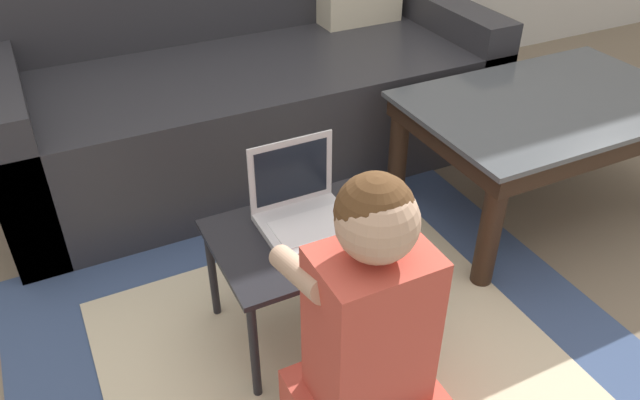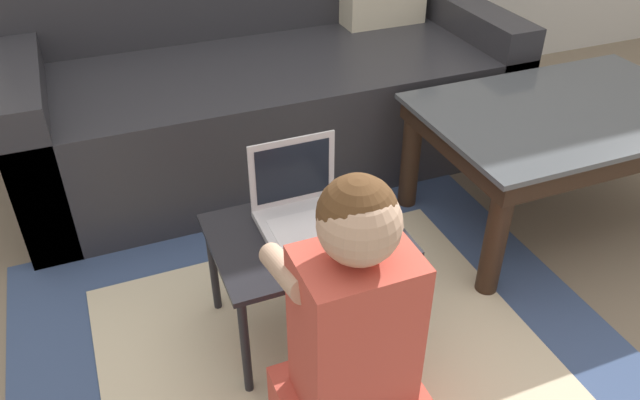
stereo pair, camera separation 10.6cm
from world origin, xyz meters
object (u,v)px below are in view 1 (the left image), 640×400
(coffee_table, at_px, (548,118))
(computer_mouse, at_px, (377,217))
(laptop, at_px, (304,213))
(person_seated, at_px, (368,343))
(couch, at_px, (248,85))
(laptop_desk, at_px, (308,246))

(coffee_table, relative_size, computer_mouse, 9.18)
(laptop, bearing_deg, person_seated, -96.51)
(couch, bearing_deg, coffee_table, -47.72)
(couch, relative_size, person_seated, 2.55)
(couch, distance_m, person_seated, 1.49)
(coffee_table, bearing_deg, person_seated, -150.98)
(laptop_desk, distance_m, person_seated, 0.40)
(coffee_table, height_order, laptop_desk, coffee_table)
(person_seated, bearing_deg, laptop_desk, 84.08)
(coffee_table, distance_m, laptop, 1.03)
(coffee_table, distance_m, laptop_desk, 1.05)
(computer_mouse, bearing_deg, couch, 88.05)
(coffee_table, xyz_separation_m, computer_mouse, (-0.83, -0.23, -0.01))
(coffee_table, xyz_separation_m, laptop, (-1.02, -0.15, 0.01))
(laptop, xyz_separation_m, computer_mouse, (0.18, -0.08, -0.02))
(person_seated, bearing_deg, couch, 79.53)
(laptop, xyz_separation_m, person_seated, (-0.05, -0.44, -0.05))
(couch, relative_size, coffee_table, 1.99)
(computer_mouse, bearing_deg, person_seated, -123.04)
(couch, relative_size, computer_mouse, 18.25)
(laptop_desk, bearing_deg, computer_mouse, -12.20)
(laptop_desk, xyz_separation_m, laptop, (0.01, 0.04, 0.08))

